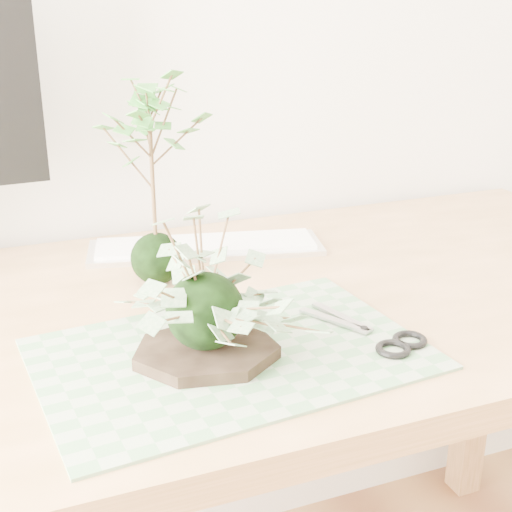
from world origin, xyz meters
name	(u,v)px	position (x,y,z in m)	size (l,w,h in m)	color
desk	(206,361)	(-0.04, 1.23, 0.65)	(1.60, 0.70, 0.74)	tan
cutting_mat	(231,354)	(-0.06, 1.08, 0.74)	(0.45, 0.30, 0.00)	#548755
stone_dish	(206,352)	(-0.09, 1.08, 0.75)	(0.18, 0.18, 0.01)	black
ivy_kokedama	(204,277)	(-0.09, 1.08, 0.85)	(0.28, 0.28, 0.18)	black
maple_kokedama	(150,133)	(-0.08, 1.34, 0.97)	(0.18, 0.18, 0.32)	black
keyboard	(206,246)	(0.03, 1.44, 0.75)	(0.41, 0.20, 0.02)	silver
scissors	(380,340)	(0.12, 1.04, 0.75)	(0.09, 0.18, 0.01)	gray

